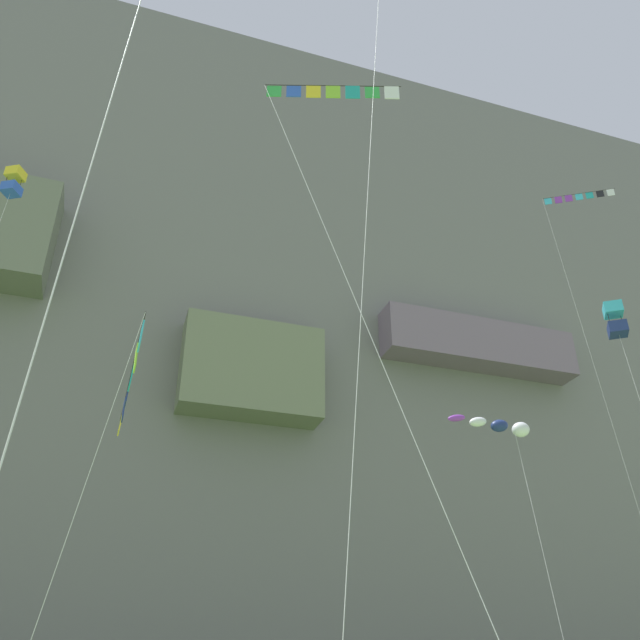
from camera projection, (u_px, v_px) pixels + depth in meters
cliff_face at (220, 364)px, 65.69m from camera, size 180.00×31.33×60.40m
kite_banner_near_cliff at (583, 219)px, 39.34m from camera, size 3.55×2.63×28.03m
kite_banner_front_field at (127, 390)px, 17.22m from camera, size 1.56×6.90×8.92m
kite_box_upper_right at (616, 320)px, 31.65m from camera, size 2.88×3.97×17.96m
kite_windsock_mid_right at (501, 427)px, 28.79m from camera, size 3.62×4.31×12.24m
kite_banner_low_left at (337, 112)px, 16.35m from camera, size 3.31×4.29×15.10m
kite_box_high_center at (13, 184)px, 26.31m from camera, size 0.81×5.52×19.82m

